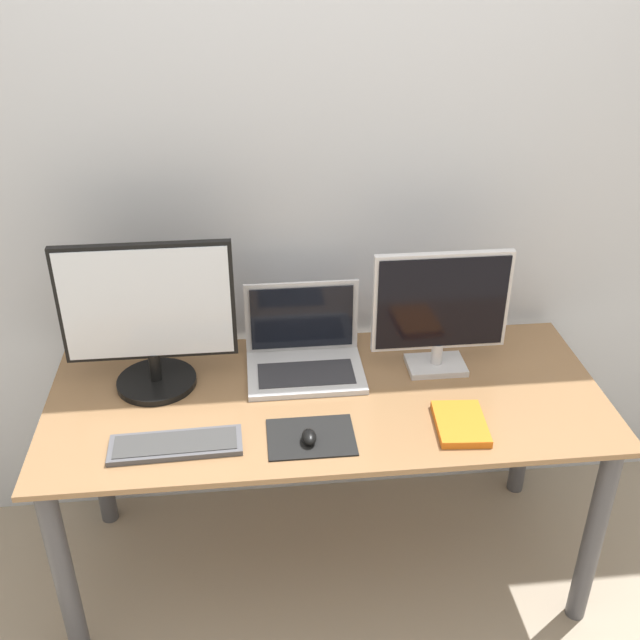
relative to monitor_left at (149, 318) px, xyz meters
The scene contains 9 objects.
wall_back 0.67m from the monitor_left, 30.54° to the left, with size 7.00×0.05×2.50m.
desk 0.65m from the monitor_left, 12.67° to the right, with size 1.71×0.72×0.72m.
monitor_left is the anchor object (origin of this frame).
monitor_right 0.89m from the monitor_left, ahead, with size 0.43×0.13×0.41m.
laptop 0.50m from the monitor_left, ahead, with size 0.37×0.26×0.27m.
keyboard 0.40m from the monitor_left, 76.28° to the right, with size 0.37×0.13×0.02m.
mousepad 0.60m from the monitor_left, 34.89° to the right, with size 0.25×0.19×0.00m.
mouse 0.60m from the monitor_left, 37.25° to the right, with size 0.04×0.07×0.03m.
book 0.97m from the monitor_left, 19.39° to the right, with size 0.16×0.21×0.02m.
Camera 1 is at (-0.22, -1.51, 2.06)m, focal length 42.00 mm.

